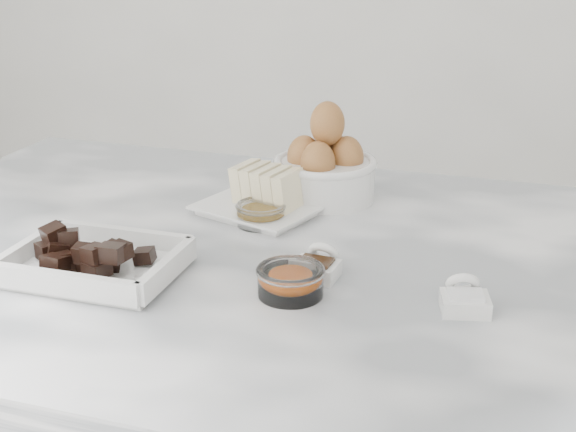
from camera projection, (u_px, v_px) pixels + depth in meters
The scene contains 9 objects.
marble_slab at pixel (267, 264), 1.07m from camera, with size 1.20×0.80×0.04m, color white.
chocolate_dish at pixel (96, 258), 0.98m from camera, with size 0.21×0.16×0.05m.
butter_plate at pixel (263, 195), 1.19m from camera, with size 0.21×0.21×0.07m.
sugar_ramekin at pixel (330, 190), 1.21m from camera, with size 0.07×0.07×0.04m.
egg_bowl at pixel (325, 168), 1.23m from camera, with size 0.16×0.16×0.15m.
honey_bowl at pixel (261, 214), 1.14m from camera, with size 0.07×0.07×0.03m.
zest_bowl at pixel (291, 280), 0.93m from camera, with size 0.08×0.08×0.04m.
vanilla_spoon at pixel (318, 265), 0.98m from camera, with size 0.06×0.07×0.04m.
salt_spoon at pixel (464, 298), 0.90m from camera, with size 0.06×0.07×0.04m.
Camera 1 is at (0.33, -0.92, 1.36)m, focal length 50.00 mm.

